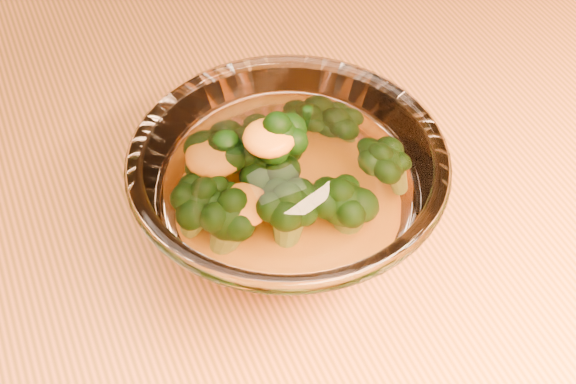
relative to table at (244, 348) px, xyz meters
The scene contains 4 objects.
table is the anchor object (origin of this frame).
glass_bowl 0.15m from the table, 15.15° to the left, with size 0.21×0.21×0.09m.
cheese_sauce 0.14m from the table, 15.15° to the left, with size 0.11×0.11×0.03m, color orange.
broccoli_heap 0.17m from the table, 28.84° to the left, with size 0.15×0.12×0.08m.
Camera 1 is at (-0.10, -0.32, 1.20)m, focal length 50.00 mm.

